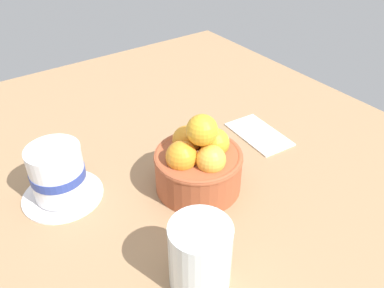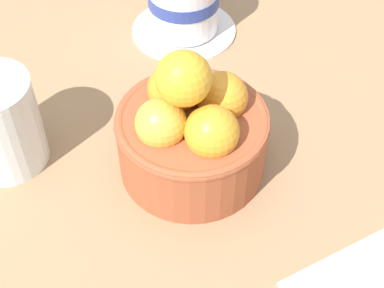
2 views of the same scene
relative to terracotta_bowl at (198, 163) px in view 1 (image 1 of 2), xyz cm
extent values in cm
cube|color=#997551|center=(-0.03, 0.04, -6.79)|extent=(114.12, 90.28, 4.04)
cylinder|color=#9E4C2D|center=(-0.03, 0.04, -1.58)|extent=(13.35, 13.35, 6.38)
torus|color=#9E4C2D|center=(-0.03, 0.04, 1.21)|extent=(13.55, 13.55, 1.00)
sphere|color=orange|center=(-0.51, -3.01, 2.48)|extent=(4.72, 4.72, 4.72)
sphere|color=gold|center=(3.02, -0.45, 2.48)|extent=(4.39, 4.39, 4.39)
sphere|color=orange|center=(0.46, 3.08, 2.48)|extent=(4.61, 4.61, 4.61)
sphere|color=orange|center=(-3.07, 0.52, 2.48)|extent=(4.54, 4.54, 4.54)
sphere|color=gold|center=(0.78, -0.46, 6.37)|extent=(4.62, 4.62, 4.62)
cylinder|color=white|center=(-10.27, -18.31, -4.47)|extent=(12.25, 12.25, 0.60)
cylinder|color=white|center=(-10.27, -18.31, 0.00)|extent=(7.94, 7.94, 8.34)
cylinder|color=#2D4299|center=(-10.27, -18.31, -0.21)|extent=(8.10, 8.10, 1.50)
cylinder|color=silver|center=(14.12, -10.00, -0.20)|extent=(7.48, 7.48, 9.13)
cube|color=white|center=(-5.25, 18.06, -4.47)|extent=(12.95, 7.90, 0.60)
camera|label=1|loc=(38.35, -28.30, 37.20)|focal=37.12mm
camera|label=2|loc=(18.32, 29.57, 36.19)|focal=53.51mm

